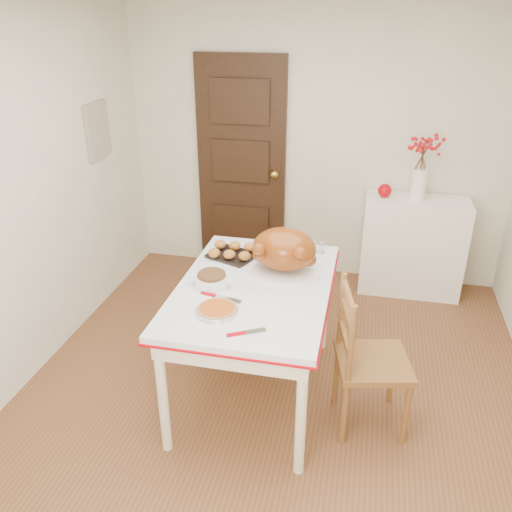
% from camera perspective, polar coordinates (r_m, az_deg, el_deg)
% --- Properties ---
extents(floor, '(3.50, 4.00, 0.00)m').
position_cam_1_polar(floor, '(3.72, 1.86, -15.25)').
color(floor, brown).
rests_on(floor, ground).
extents(wall_back, '(3.50, 0.00, 2.50)m').
position_cam_1_polar(wall_back, '(4.94, 6.54, 11.62)').
color(wall_back, beige).
rests_on(wall_back, ground).
extents(wall_left, '(0.00, 4.00, 2.50)m').
position_cam_1_polar(wall_left, '(3.76, -25.15, 4.75)').
color(wall_left, beige).
rests_on(wall_left, ground).
extents(door_back, '(0.85, 0.06, 2.06)m').
position_cam_1_polar(door_back, '(5.09, -1.58, 9.63)').
color(door_back, black).
rests_on(door_back, ground).
extents(photo_board, '(0.03, 0.35, 0.45)m').
position_cam_1_polar(photo_board, '(4.65, -16.84, 12.99)').
color(photo_board, '#B5AF8E').
rests_on(photo_board, ground).
extents(sideboard, '(0.90, 0.40, 0.90)m').
position_cam_1_polar(sideboard, '(4.99, 16.62, 1.05)').
color(sideboard, white).
rests_on(sideboard, floor).
extents(kitchen_table, '(0.96, 1.41, 0.84)m').
position_cam_1_polar(kitchen_table, '(3.53, -0.18, -9.19)').
color(kitchen_table, white).
rests_on(kitchen_table, floor).
extents(chair_oak, '(0.51, 0.51, 0.98)m').
position_cam_1_polar(chair_oak, '(3.33, 12.67, -10.87)').
color(chair_oak, brown).
rests_on(chair_oak, floor).
extents(berry_vase, '(0.29, 0.29, 0.57)m').
position_cam_1_polar(berry_vase, '(4.74, 17.49, 9.14)').
color(berry_vase, white).
rests_on(berry_vase, sideboard).
extents(apple, '(0.12, 0.12, 0.12)m').
position_cam_1_polar(apple, '(4.79, 13.83, 6.93)').
color(apple, '#B1020B').
rests_on(apple, sideboard).
extents(turkey_platter, '(0.54, 0.46, 0.31)m').
position_cam_1_polar(turkey_platter, '(3.39, 3.06, 0.47)').
color(turkey_platter, maroon).
rests_on(turkey_platter, kitchen_table).
extents(pumpkin_pie, '(0.24, 0.24, 0.05)m').
position_cam_1_polar(pumpkin_pie, '(3.02, -4.27, -5.80)').
color(pumpkin_pie, '#AD4A12').
rests_on(pumpkin_pie, kitchen_table).
extents(stuffing_dish, '(0.31, 0.27, 0.10)m').
position_cam_1_polar(stuffing_dish, '(3.28, -4.84, -2.45)').
color(stuffing_dish, '#54321D').
rests_on(stuffing_dish, kitchen_table).
extents(rolls_tray, '(0.37, 0.34, 0.08)m').
position_cam_1_polar(rolls_tray, '(3.66, -2.62, 0.52)').
color(rolls_tray, '#C76E24').
rests_on(rolls_tray, kitchen_table).
extents(pie_server, '(0.22, 0.16, 0.01)m').
position_cam_1_polar(pie_server, '(2.85, -1.07, -8.30)').
color(pie_server, silver).
rests_on(pie_server, kitchen_table).
extents(carving_knife, '(0.28, 0.12, 0.01)m').
position_cam_1_polar(carving_knife, '(3.17, -3.85, -4.48)').
color(carving_knife, silver).
rests_on(carving_knife, kitchen_table).
extents(drinking_glass, '(0.07, 0.07, 0.10)m').
position_cam_1_polar(drinking_glass, '(3.74, 2.04, 1.27)').
color(drinking_glass, white).
rests_on(drinking_glass, kitchen_table).
extents(shaker_pair, '(0.10, 0.07, 0.09)m').
position_cam_1_polar(shaker_pair, '(3.74, 6.77, 1.02)').
color(shaker_pair, white).
rests_on(shaker_pair, kitchen_table).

